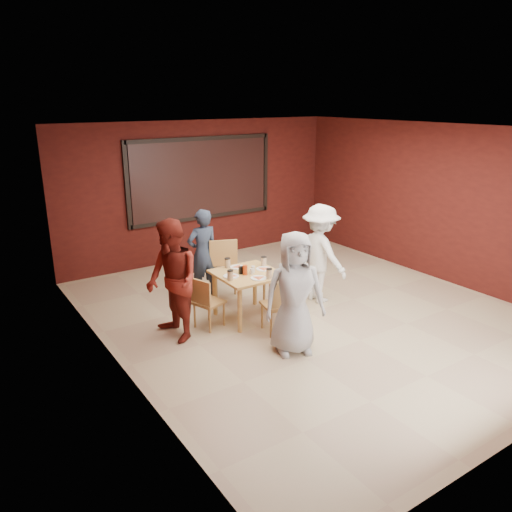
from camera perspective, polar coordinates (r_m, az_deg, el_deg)
floor at (r=7.91m, az=6.04°, el=-6.45°), size 7.00×7.00×0.00m
window_blinds at (r=10.22m, az=-6.18°, el=8.77°), size 3.00×0.02×1.50m
dining_table at (r=7.47m, az=-0.96°, el=-2.55°), size 0.92×0.92×0.87m
chair_front at (r=7.04m, az=2.67°, el=-5.37°), size 0.47×0.47×0.83m
chair_back at (r=8.26m, az=-3.57°, el=-1.23°), size 0.60×0.60×0.97m
chair_left at (r=7.23m, az=-5.76°, el=-5.05°), size 0.47×0.47×0.77m
chair_right at (r=7.93m, az=3.35°, el=-2.04°), size 0.49×0.49×0.97m
diner_front at (r=6.44m, az=4.41°, el=-4.27°), size 0.93×0.77×1.64m
diner_back at (r=8.31m, az=-6.11°, el=0.30°), size 0.55×0.37×1.50m
diner_left at (r=6.85m, az=-9.54°, el=-2.84°), size 0.67×0.85×1.70m
diner_right at (r=8.12m, az=7.35°, el=0.26°), size 0.68×1.09×1.61m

